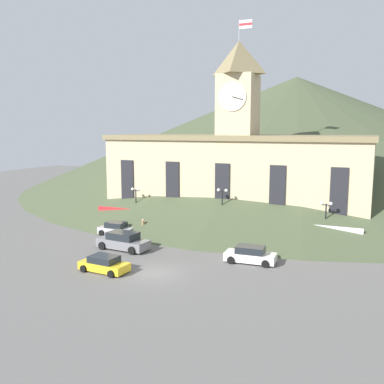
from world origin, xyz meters
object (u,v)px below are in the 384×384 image
at_px(street_lamp_center, 222,201).
at_px(car_white_taxi, 250,255).
at_px(car_silver_hatch, 116,229).
at_px(pedestrian, 143,226).
at_px(street_lamp_left, 136,197).
at_px(car_gray_pickup, 123,241).
at_px(street_lamp_right, 326,213).
at_px(car_yellow_coupe, 104,264).

bearing_deg(street_lamp_center, car_white_taxi, -57.35).
bearing_deg(car_silver_hatch, pedestrian, -153.10).
bearing_deg(street_lamp_center, street_lamp_left, -180.00).
height_order(street_lamp_left, street_lamp_center, street_lamp_center).
bearing_deg(street_lamp_center, car_gray_pickup, -123.11).
relative_size(car_silver_hatch, car_white_taxi, 0.85).
bearing_deg(car_white_taxi, street_lamp_center, -60.39).
distance_m(street_lamp_right, car_gray_pickup, 20.90).
relative_size(car_silver_hatch, pedestrian, 2.17).
relative_size(car_yellow_coupe, pedestrian, 2.39).
xyz_separation_m(street_lamp_center, pedestrian, (-7.84, -4.34, -2.73)).
relative_size(street_lamp_left, street_lamp_center, 0.90).
bearing_deg(street_lamp_center, pedestrian, -151.02).
xyz_separation_m(car_gray_pickup, pedestrian, (-1.14, 5.93, 0.17)).
distance_m(street_lamp_right, pedestrian, 19.79).
height_order(car_yellow_coupe, car_gray_pickup, car_gray_pickup).
height_order(street_lamp_left, car_gray_pickup, street_lamp_left).
relative_size(street_lamp_right, pedestrian, 2.45).
bearing_deg(car_silver_hatch, street_lamp_center, -151.71).
bearing_deg(car_white_taxi, car_gray_pickup, 1.12).
height_order(street_lamp_right, car_white_taxi, street_lamp_right).
height_order(street_lamp_right, car_gray_pickup, street_lamp_right).
xyz_separation_m(street_lamp_right, car_yellow_coupe, (-15.88, -16.55, -2.64)).
distance_m(car_silver_hatch, car_gray_pickup, 5.95).
xyz_separation_m(car_white_taxi, pedestrian, (-13.84, 5.01, 0.29)).
relative_size(street_lamp_left, pedestrian, 2.56).
distance_m(car_silver_hatch, car_white_taxi, 16.93).
bearing_deg(car_white_taxi, street_lamp_right, -122.74).
height_order(car_gray_pickup, pedestrian, pedestrian).
bearing_deg(pedestrian, street_lamp_center, -16.73).
distance_m(car_yellow_coupe, car_silver_hatch, 12.37).
distance_m(street_lamp_center, pedestrian, 9.37).
distance_m(street_lamp_center, car_silver_hatch, 12.38).
height_order(street_lamp_center, car_white_taxi, street_lamp_center).
bearing_deg(street_lamp_left, car_white_taxi, -28.35).
relative_size(car_yellow_coupe, car_white_taxi, 0.94).
xyz_separation_m(car_silver_hatch, pedestrian, (2.70, 1.38, 0.29)).
height_order(street_lamp_left, pedestrian, street_lamp_left).
distance_m(car_white_taxi, pedestrian, 14.72).
height_order(street_lamp_center, pedestrian, street_lamp_center).
distance_m(street_lamp_right, car_yellow_coupe, 23.09).
bearing_deg(car_silver_hatch, car_gray_pickup, 129.98).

